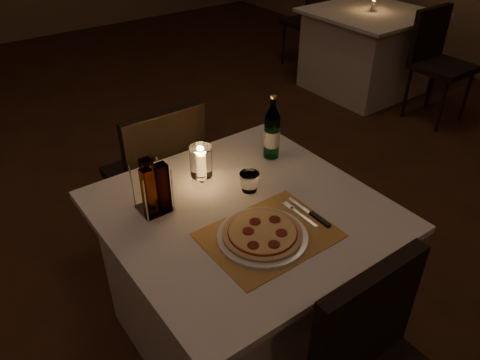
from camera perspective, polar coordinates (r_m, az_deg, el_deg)
floor at (r=2.36m, az=-6.28°, el=-17.36°), size 8.00×10.00×0.02m
main_table at (r=2.03m, az=0.34°, el=-11.70°), size 1.00×1.00×0.74m
chair_far at (r=2.40m, az=-9.84°, el=1.35°), size 0.42×0.42×0.90m
placemat at (r=1.67m, az=3.54°, el=-6.72°), size 0.45×0.34×0.00m
plate at (r=1.64m, az=2.73°, el=-6.89°), size 0.32×0.32×0.01m
pizza at (r=1.63m, az=2.75°, el=-6.47°), size 0.28×0.28×0.02m
fork at (r=1.77m, az=7.01°, el=-3.94°), size 0.02×0.18×0.00m
knife at (r=1.75m, az=9.19°, el=-4.41°), size 0.02×0.22×0.01m
tumbler at (r=1.86m, az=1.15°, el=-0.24°), size 0.08×0.08×0.08m
water_bottle at (r=2.05m, az=3.92°, el=5.74°), size 0.07×0.07×0.29m
hurricane_candle at (r=1.87m, az=-4.76°, el=2.13°), size 0.09×0.09×0.17m
cruet_caddy at (r=1.75m, az=-10.50°, el=-1.13°), size 0.12×0.12×0.21m
neighbor_table_right at (r=4.69m, az=15.06°, el=14.92°), size 1.00×1.00×0.74m
neighbor_chair_ra at (r=4.25m, az=22.82°, el=14.01°), size 0.42×0.42×0.90m
neighbor_chair_rb at (r=5.10m, az=9.03°, el=19.19°), size 0.42×0.42×0.90m
neighbor_candle_right at (r=4.58m, az=15.87°, el=19.79°), size 0.03×0.03×0.11m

